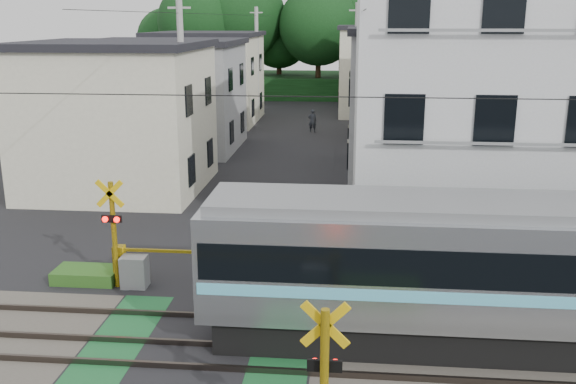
# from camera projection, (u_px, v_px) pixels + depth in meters

# --- Properties ---
(ground) EXTENTS (120.00, 120.00, 0.00)m
(ground) POSITION_uv_depth(u_px,v_px,m) (193.00, 357.00, 14.08)
(ground) COLOR black
(track_bed) EXTENTS (120.00, 120.00, 0.14)m
(track_bed) POSITION_uv_depth(u_px,v_px,m) (193.00, 356.00, 14.07)
(track_bed) COLOR #47423A
(track_bed) RESTS_ON ground
(commuter_train) EXTENTS (16.45, 2.60, 3.42)m
(commuter_train) POSITION_uv_depth(u_px,v_px,m) (575.00, 274.00, 14.00)
(commuter_train) COLOR black
(commuter_train) RESTS_ON ground
(crossing_signal_far) EXTENTS (4.74, 0.65, 3.09)m
(crossing_signal_far) POSITION_uv_depth(u_px,v_px,m) (132.00, 262.00, 17.64)
(crossing_signal_far) COLOR #E9B80C
(crossing_signal_far) RESTS_ON ground
(apartment_block) EXTENTS (10.20, 8.36, 9.30)m
(apartment_block) POSITION_uv_depth(u_px,v_px,m) (508.00, 98.00, 21.20)
(apartment_block) COLOR silver
(apartment_block) RESTS_ON ground
(houses_row) EXTENTS (22.07, 31.35, 6.80)m
(houses_row) POSITION_uv_depth(u_px,v_px,m) (299.00, 87.00, 38.11)
(houses_row) COLOR silver
(houses_row) RESTS_ON ground
(tree_hill) EXTENTS (40.00, 12.65, 11.76)m
(tree_hill) POSITION_uv_depth(u_px,v_px,m) (316.00, 38.00, 59.24)
(tree_hill) COLOR #123714
(tree_hill) RESTS_ON ground
(catenary) EXTENTS (60.00, 5.04, 7.00)m
(catenary) POSITION_uv_depth(u_px,v_px,m) (486.00, 203.00, 12.60)
(catenary) COLOR #2D2D33
(catenary) RESTS_ON ground
(utility_poles) EXTENTS (7.90, 42.00, 8.00)m
(utility_poles) POSITION_uv_depth(u_px,v_px,m) (271.00, 77.00, 35.21)
(utility_poles) COLOR #A5A5A0
(utility_poles) RESTS_ON ground
(pedestrian) EXTENTS (0.59, 0.41, 1.52)m
(pedestrian) POSITION_uv_depth(u_px,v_px,m) (312.00, 121.00, 41.72)
(pedestrian) COLOR #2E3239
(pedestrian) RESTS_ON ground
(weed_patches) EXTENTS (10.25, 8.80, 0.40)m
(weed_patches) POSITION_uv_depth(u_px,v_px,m) (272.00, 356.00, 13.79)
(weed_patches) COLOR #2D5E1E
(weed_patches) RESTS_ON ground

